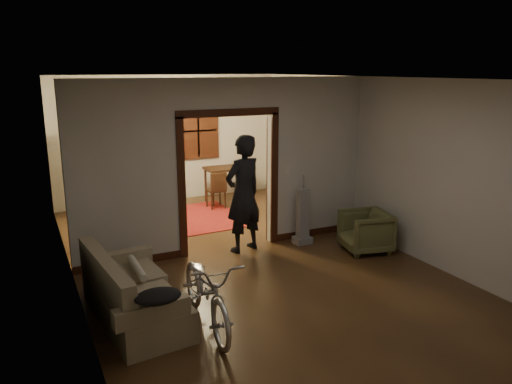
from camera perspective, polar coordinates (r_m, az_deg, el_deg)
floor at (r=7.82m, az=-0.96°, el=-8.09°), size 5.00×8.50×0.01m
ceiling at (r=7.24m, az=-1.05°, el=12.90°), size 5.00×8.50×0.01m
wall_back at (r=11.35m, az=-10.05°, el=5.99°), size 5.00×0.02×2.80m
wall_left at (r=6.78m, az=-20.58°, el=-0.02°), size 0.02×8.50×2.80m
wall_right at (r=8.73m, az=14.11°, el=3.42°), size 0.02×8.50×2.80m
partition_wall at (r=8.08m, az=-3.23°, el=3.00°), size 5.00×0.14×2.80m
door_casing at (r=8.14m, az=-3.20°, el=0.93°), size 1.74×0.20×2.32m
far_window at (r=11.50m, az=-6.65°, el=6.96°), size 0.98×0.06×1.28m
chandelier at (r=9.59m, az=-7.38°, el=10.36°), size 0.24×0.24×0.24m
light_switch at (r=8.49m, az=3.54°, el=2.50°), size 0.08×0.01×0.12m
sofa at (r=6.18m, az=-13.68°, el=-10.50°), size 1.00×1.88×0.83m
rolled_paper at (r=6.43m, az=-13.43°, el=-8.41°), size 0.09×0.74×0.09m
jacket at (r=5.27m, az=-11.14°, el=-11.63°), size 0.48×0.36×0.14m
bicycle at (r=5.89m, az=-5.65°, el=-11.14°), size 0.69×1.72×0.89m
armchair at (r=8.39m, az=12.39°, el=-4.42°), size 0.87×0.86×0.67m
vacuum at (r=8.53m, az=5.37°, el=-2.83°), size 0.33×0.28×0.95m
person at (r=8.05m, az=-1.46°, el=-0.22°), size 0.81×0.65×1.92m
oriental_rug at (r=10.15m, az=-6.36°, el=-2.87°), size 1.63×2.09×0.02m
locker at (r=10.65m, az=-15.69°, el=2.42°), size 0.94×0.58×1.80m
globe at (r=10.50m, az=-16.07°, el=8.00°), size 0.30×0.30×0.30m
desk at (r=11.22m, az=-3.09°, el=0.85°), size 1.15×0.79×0.78m
desk_chair at (r=10.70m, az=-4.61°, el=0.22°), size 0.41×0.41×0.80m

